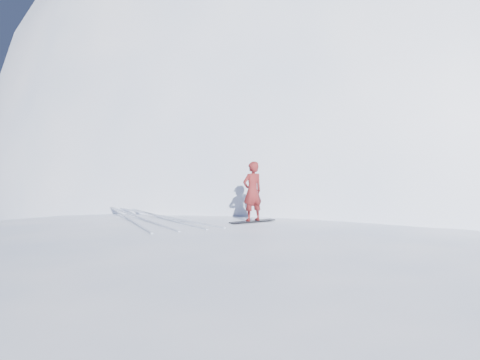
# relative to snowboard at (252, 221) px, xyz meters

# --- Properties ---
(near_ridge) EXTENTS (36.00, 28.00, 4.80)m
(near_ridge) POSITION_rel_snowboard_xyz_m (-1.55, -0.66, -2.41)
(near_ridge) COLOR white
(near_ridge) RESTS_ON ground
(summit_peak) EXTENTS (60.00, 56.00, 56.00)m
(summit_peak) POSITION_rel_snowboard_xyz_m (19.45, 22.34, -2.41)
(summit_peak) COLOR white
(summit_peak) RESTS_ON ground
(peak_shoulder) EXTENTS (28.00, 24.00, 18.00)m
(peak_shoulder) POSITION_rel_snowboard_xyz_m (7.45, 16.34, -2.41)
(peak_shoulder) COLOR white
(peak_shoulder) RESTS_ON ground
(wind_bumps) EXTENTS (16.00, 14.40, 1.00)m
(wind_bumps) POSITION_rel_snowboard_xyz_m (-3.11, -1.54, -2.41)
(wind_bumps) COLOR white
(wind_bumps) RESTS_ON ground
(snowboard) EXTENTS (1.41, 0.55, 0.02)m
(snowboard) POSITION_rel_snowboard_xyz_m (0.00, 0.00, 0.00)
(snowboard) COLOR black
(snowboard) RESTS_ON near_ridge
(snowboarder) EXTENTS (0.67, 0.51, 1.63)m
(snowboarder) POSITION_rel_snowboard_xyz_m (0.00, 0.00, 0.83)
(snowboarder) COLOR maroon
(snowboarder) RESTS_ON snowboard
(board_tracks) EXTENTS (2.34, 5.99, 0.04)m
(board_tracks) POSITION_rel_snowboard_xyz_m (-2.58, 1.95, 0.01)
(board_tracks) COLOR silver
(board_tracks) RESTS_ON ground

